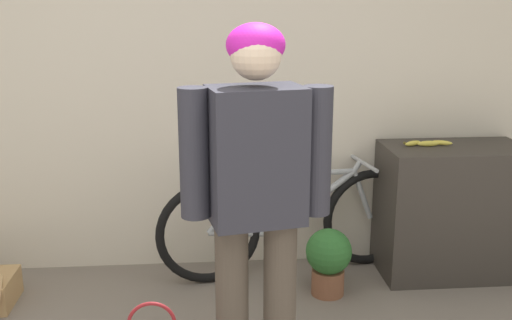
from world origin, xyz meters
TOP-DOWN VIEW (x-y plane):
  - wall_back at (0.00, 2.31)m, footprint 8.00×0.07m
  - side_shelf at (1.60, 2.02)m, footprint 0.85×0.47m
  - person at (0.32, 1.03)m, footprint 0.62×0.32m
  - bicycle at (0.63, 2.08)m, footprint 1.65×0.47m
  - banana at (1.43, 2.05)m, footprint 0.30×0.08m
  - potted_plant at (0.80, 1.79)m, footprint 0.26×0.26m

SIDE VIEW (x-z plane):
  - potted_plant at x=0.80m, z-range 0.02..0.42m
  - bicycle at x=0.63m, z-range -0.01..0.69m
  - side_shelf at x=1.60m, z-range 0.00..0.80m
  - banana at x=1.43m, z-range 0.80..0.84m
  - person at x=0.32m, z-range 0.14..1.70m
  - wall_back at x=0.00m, z-range 0.00..2.60m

